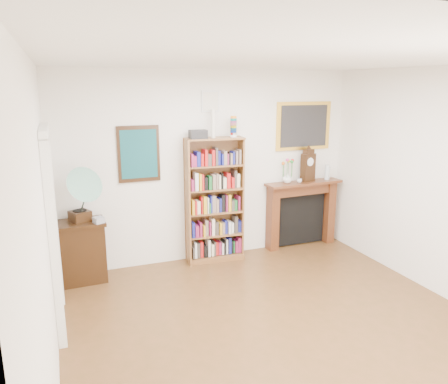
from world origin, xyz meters
name	(u,v)px	position (x,y,z in m)	size (l,w,h in m)	color
room	(296,211)	(0.00, 0.00, 1.40)	(4.51, 5.01, 2.81)	#503618
door_casing	(52,214)	(-2.21, 1.20, 1.26)	(0.08, 1.02, 2.17)	white
teal_poster	(139,154)	(-1.05, 2.48, 1.65)	(0.58, 0.04, 0.78)	black
small_picture	(210,101)	(0.00, 2.48, 2.35)	(0.26, 0.04, 0.30)	white
gilt_painting	(304,126)	(1.55, 2.48, 1.95)	(0.95, 0.04, 0.75)	gold
bookshelf	(215,193)	(0.01, 2.33, 1.03)	(0.87, 0.37, 2.13)	brown
side_cabinet	(83,251)	(-1.89, 2.26, 0.42)	(0.61, 0.44, 0.83)	black
fireplace	(301,208)	(1.52, 2.40, 0.63)	(1.29, 0.36, 1.08)	#4A2211
gramophone	(78,192)	(-1.89, 2.14, 1.26)	(0.66, 0.71, 0.76)	black
cd_stack	(99,220)	(-1.67, 2.11, 0.87)	(0.12, 0.12, 0.08)	silver
mantel_clock	(308,166)	(1.59, 2.36, 1.33)	(0.25, 0.17, 0.52)	black
flower_vase	(287,178)	(1.23, 2.37, 1.16)	(0.15, 0.15, 0.15)	silver
teacup	(299,181)	(1.41, 2.31, 1.11)	(0.08, 0.08, 0.06)	silver
bottle_left	(327,172)	(1.95, 2.36, 1.20)	(0.07, 0.07, 0.24)	silver
bottle_right	(328,173)	(1.98, 2.37, 1.18)	(0.06, 0.06, 0.20)	silver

